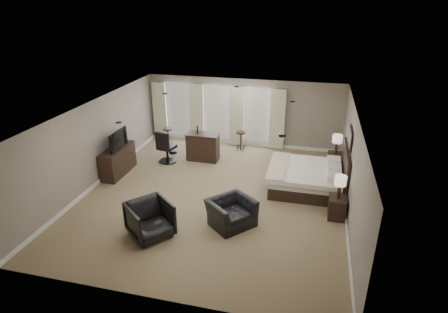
% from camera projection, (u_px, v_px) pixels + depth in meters
% --- Properties ---
extents(room, '(7.60, 8.60, 2.64)m').
position_uv_depth(room, '(214.00, 155.00, 10.59)').
color(room, '#7D6D4F').
rests_on(room, ground).
extents(window_bay, '(5.25, 0.20, 2.30)m').
position_uv_depth(window_bay, '(217.00, 114.00, 14.50)').
color(window_bay, silver).
rests_on(window_bay, room).
extents(bed, '(2.19, 2.09, 1.39)m').
position_uv_depth(bed, '(306.00, 168.00, 11.22)').
color(bed, silver).
rests_on(bed, ground).
extents(nightstand_near, '(0.44, 0.54, 0.59)m').
position_uv_depth(nightstand_near, '(337.00, 207.00, 9.89)').
color(nightstand_near, black).
rests_on(nightstand_near, ground).
extents(nightstand_far, '(0.48, 0.59, 0.65)m').
position_uv_depth(nightstand_far, '(334.00, 163.00, 12.46)').
color(nightstand_far, black).
rests_on(nightstand_far, ground).
extents(lamp_near, '(0.31, 0.31, 0.63)m').
position_uv_depth(lamp_near, '(340.00, 187.00, 9.65)').
color(lamp_near, beige).
rests_on(lamp_near, nightstand_near).
extents(lamp_far, '(0.32, 0.32, 0.66)m').
position_uv_depth(lamp_far, '(337.00, 144.00, 12.20)').
color(lamp_far, beige).
rests_on(lamp_far, nightstand_far).
extents(wall_art, '(0.04, 0.96, 0.56)m').
position_uv_depth(wall_art, '(350.00, 138.00, 10.55)').
color(wall_art, slate).
rests_on(wall_art, room).
extents(dresser, '(0.50, 1.56, 0.90)m').
position_uv_depth(dresser, '(118.00, 161.00, 12.27)').
color(dresser, black).
rests_on(dresser, ground).
extents(tv, '(0.61, 1.05, 0.14)m').
position_uv_depth(tv, '(116.00, 146.00, 12.06)').
color(tv, black).
rests_on(tv, dresser).
extents(armchair_near, '(1.25, 1.29, 0.95)m').
position_uv_depth(armchair_near, '(231.00, 208.00, 9.51)').
color(armchair_near, black).
rests_on(armchair_near, ground).
extents(armchair_far, '(1.31, 1.32, 0.99)m').
position_uv_depth(armchair_far, '(150.00, 218.00, 9.06)').
color(armchair_far, black).
rests_on(armchair_far, ground).
extents(bar_counter, '(1.15, 0.60, 1.00)m').
position_uv_depth(bar_counter, '(203.00, 147.00, 13.28)').
color(bar_counter, black).
rests_on(bar_counter, ground).
extents(bar_stool_left, '(0.40, 0.40, 0.73)m').
position_uv_depth(bar_stool_left, '(168.00, 137.00, 14.55)').
color(bar_stool_left, black).
rests_on(bar_stool_left, ground).
extents(bar_stool_right, '(0.39, 0.39, 0.75)m').
position_uv_depth(bar_stool_right, '(241.00, 141.00, 14.14)').
color(bar_stool_right, black).
rests_on(bar_stool_right, ground).
extents(desk_chair, '(0.71, 0.71, 1.18)m').
position_uv_depth(desk_chair, '(167.00, 146.00, 13.08)').
color(desk_chair, black).
rests_on(desk_chair, ground).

